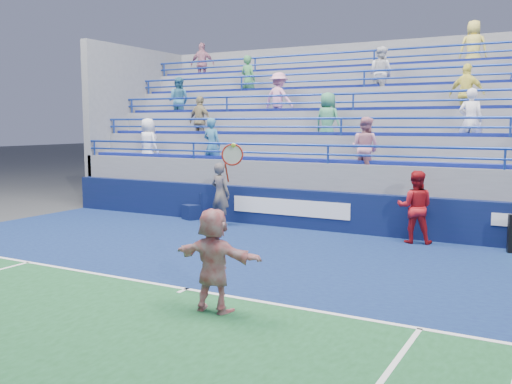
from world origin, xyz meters
The scene contains 7 objects.
ground centered at (0.00, 0.00, 0.00)m, with size 120.00×120.00×0.00m, color #333538.
sponsor_wall centered at (0.00, 6.50, 0.55)m, with size 18.00×0.32×1.10m.
bleacher_stand centered at (0.00, 10.27, 1.55)m, with size 18.00×5.62×6.13m.
judge_chair centered at (-4.28, 6.26, 0.27)m, with size 0.62×0.63×0.83m.
tennis_player centered at (1.07, -0.74, 0.83)m, with size 1.54×0.50×2.66m.
line_judge centered at (-2.99, 5.87, 0.91)m, with size 0.67×0.44×1.83m, color #151A3B.
ball_girl centered at (2.58, 6.01, 0.90)m, with size 0.88×0.68×1.81m, color #A9131A.
Camera 1 is at (5.83, -8.03, 2.94)m, focal length 40.00 mm.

